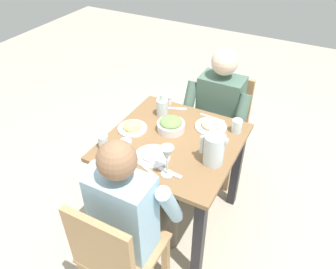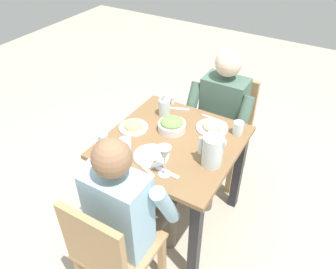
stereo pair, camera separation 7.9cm
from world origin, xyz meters
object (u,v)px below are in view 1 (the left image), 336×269
(plate_fries, at_px, (132,127))
(water_glass_near_right, at_px, (237,126))
(water_glass_far_left, at_px, (126,147))
(salt_shaker, at_px, (170,101))
(plate_beans, at_px, (211,125))
(water_pitcher, at_px, (214,149))
(oil_carafe, at_px, (162,108))
(dining_table, at_px, (173,157))
(diner_near, at_px, (215,119))
(chair_near, at_px, (222,121))
(diner_far, at_px, (134,209))
(chair_far, at_px, (115,254))
(salad_bowl, at_px, (171,125))
(plate_yoghurt, at_px, (152,155))
(water_glass_far_right, at_px, (103,142))
(wine_glass, at_px, (167,155))

(plate_fries, height_order, water_glass_near_right, water_glass_near_right)
(water_glass_far_left, xyz_separation_m, salt_shaker, (0.03, -0.61, -0.02))
(plate_beans, height_order, water_glass_far_left, water_glass_far_left)
(water_pitcher, xyz_separation_m, oil_carafe, (0.49, -0.30, -0.04))
(dining_table, bearing_deg, plate_fries, 4.67)
(diner_near, bearing_deg, chair_near, -90.00)
(chair_near, xyz_separation_m, diner_far, (0.08, 1.21, 0.15))
(water_pitcher, height_order, water_glass_near_right, water_pitcher)
(dining_table, xyz_separation_m, chair_far, (-0.02, 0.71, -0.12))
(salad_bowl, relative_size, plate_yoghurt, 0.85)
(oil_carafe, distance_m, salt_shaker, 0.16)
(water_glass_far_right, bearing_deg, wine_glass, 176.46)
(plate_fries, relative_size, oil_carafe, 1.17)
(plate_yoghurt, xyz_separation_m, wine_glass, (-0.14, 0.09, 0.13))
(plate_fries, bearing_deg, salad_bowl, -153.27)
(chair_far, bearing_deg, diner_far, -90.00)
(plate_beans, xyz_separation_m, wine_glass, (0.05, 0.53, 0.12))
(plate_yoghurt, bearing_deg, water_glass_far_right, 10.91)
(diner_far, relative_size, plate_yoghurt, 5.40)
(chair_near, height_order, salad_bowl, chair_near)
(plate_yoghurt, distance_m, salt_shaker, 0.61)
(water_glass_far_right, distance_m, water_glass_far_left, 0.15)
(salad_bowl, bearing_deg, plate_yoghurt, 95.41)
(water_glass_far_left, bearing_deg, chair_near, -107.00)
(water_glass_far_right, distance_m, water_glass_near_right, 0.86)
(salad_bowl, xyz_separation_m, salt_shaker, (0.16, -0.28, -0.01))
(dining_table, bearing_deg, chair_near, -97.81)
(diner_near, relative_size, water_glass_near_right, 12.87)
(water_glass_far_left, bearing_deg, water_glass_near_right, -135.33)
(plate_fries, xyz_separation_m, plate_beans, (-0.45, -0.26, -0.00))
(diner_far, xyz_separation_m, salad_bowl, (0.08, -0.60, 0.16))
(dining_table, xyz_separation_m, plate_fries, (0.29, 0.02, 0.16))
(chair_near, bearing_deg, diner_near, 90.00)
(water_glass_near_right, bearing_deg, salad_bowl, 25.12)
(plate_yoghurt, bearing_deg, chair_far, 95.65)
(salad_bowl, bearing_deg, salt_shaker, -60.94)
(salad_bowl, height_order, water_glass_far_left, same)
(diner_far, distance_m, plate_beans, 0.77)
(plate_beans, xyz_separation_m, water_glass_far_right, (0.50, 0.50, 0.03))
(plate_beans, relative_size, salt_shaker, 3.90)
(diner_near, xyz_separation_m, plate_yoghurt, (0.13, 0.71, 0.14))
(salad_bowl, bearing_deg, chair_far, 95.56)
(chair_near, xyz_separation_m, salt_shaker, (0.32, 0.34, 0.29))
(salt_shaker, bearing_deg, water_glass_near_right, 169.56)
(chair_far, xyz_separation_m, plate_yoghurt, (0.05, -0.50, 0.28))
(dining_table, distance_m, oil_carafe, 0.36)
(diner_far, bearing_deg, plate_yoghurt, -80.58)
(water_pitcher, bearing_deg, plate_beans, -66.33)
(dining_table, bearing_deg, water_glass_far_left, 51.26)
(chair_far, xyz_separation_m, plate_fries, (0.30, -0.69, 0.28))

